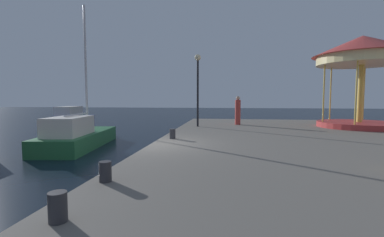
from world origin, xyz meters
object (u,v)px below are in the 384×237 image
at_px(person_near_carousel, 238,111).
at_px(motorboat_blue, 71,122).
at_px(sailboat_green, 77,136).
at_px(bollard_center, 105,172).
at_px(carousel, 362,59).
at_px(bollard_north, 172,134).
at_px(lamp_post_mid_promenade, 198,77).
at_px(bollard_south, 58,207).

bearing_deg(person_near_carousel, motorboat_blue, 173.25).
relative_size(sailboat_green, person_near_carousel, 4.10).
bearing_deg(person_near_carousel, bollard_center, -104.14).
xyz_separation_m(carousel, person_near_carousel, (-6.77, 0.67, -2.97)).
height_order(motorboat_blue, bollard_north, motorboat_blue).
xyz_separation_m(bollard_center, bollard_north, (0.16, 5.65, 0.00)).
bearing_deg(lamp_post_mid_promenade, carousel, 4.88).
relative_size(carousel, person_near_carousel, 2.92).
distance_m(carousel, bollard_north, 11.70).
relative_size(motorboat_blue, bollard_south, 13.11).
bearing_deg(sailboat_green, bollard_south, -60.17).
bearing_deg(bollard_north, carousel, 30.31).
distance_m(lamp_post_mid_promenade, person_near_carousel, 3.43).
relative_size(motorboat_blue, sailboat_green, 0.72).
distance_m(bollard_south, bollard_north, 7.35).
bearing_deg(sailboat_green, carousel, 15.34).
height_order(carousel, person_near_carousel, carousel).
relative_size(lamp_post_mid_promenade, bollard_center, 10.40).
height_order(motorboat_blue, carousel, carousel).
xyz_separation_m(sailboat_green, lamp_post_mid_promenade, (5.62, 3.27, 3.05)).
height_order(bollard_south, person_near_carousel, person_near_carousel).
bearing_deg(carousel, lamp_post_mid_promenade, -175.12).
bearing_deg(carousel, bollard_north, -149.69).
relative_size(bollard_south, person_near_carousel, 0.22).
xyz_separation_m(sailboat_green, bollard_north, (5.13, -1.58, 0.39)).
height_order(lamp_post_mid_promenade, bollard_north, lamp_post_mid_promenade).
bearing_deg(person_near_carousel, lamp_post_mid_promenade, -148.40).
bearing_deg(person_near_carousel, bollard_south, -101.82).
relative_size(sailboat_green, carousel, 1.41).
bearing_deg(person_near_carousel, sailboat_green, -149.41).
height_order(bollard_south, bollard_center, same).
distance_m(sailboat_green, bollard_center, 8.78).
relative_size(carousel, bollard_south, 13.00).
xyz_separation_m(motorboat_blue, carousel, (18.87, -2.10, 3.90)).
bearing_deg(sailboat_green, bollard_north, -17.09).
bearing_deg(carousel, person_near_carousel, 174.33).
xyz_separation_m(lamp_post_mid_promenade, person_near_carousel, (2.36, 1.45, -2.02)).
height_order(motorboat_blue, lamp_post_mid_promenade, lamp_post_mid_promenade).
bearing_deg(carousel, bollard_center, -130.92).
relative_size(motorboat_blue, carousel, 1.01).
height_order(sailboat_green, person_near_carousel, sailboat_green).
bearing_deg(person_near_carousel, bollard_north, -114.34).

